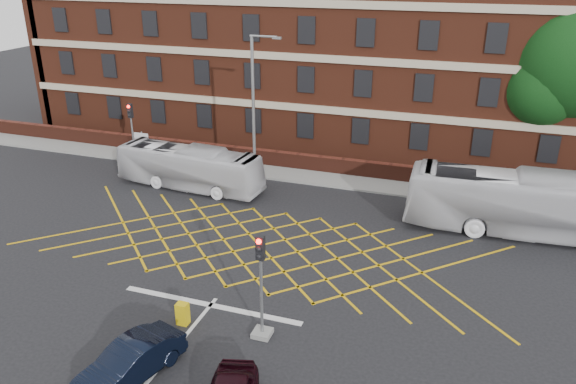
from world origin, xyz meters
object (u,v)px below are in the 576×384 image
(bus_right, at_px, (524,204))
(car_navy, at_px, (130,362))
(utility_cabinet, at_px, (183,314))
(bus_left, at_px, (189,168))
(traffic_light_far, at_px, (133,140))
(direction_signs, at_px, (142,143))
(traffic_light_near, at_px, (261,296))
(deciduous_tree, at_px, (570,69))
(street_lamp, at_px, (255,140))

(bus_right, relative_size, car_navy, 2.94)
(bus_right, distance_m, utility_cabinet, 18.10)
(bus_left, xyz_separation_m, traffic_light_far, (-5.63, 2.54, 0.44))
(bus_left, bearing_deg, direction_signs, 64.85)
(utility_cabinet, bearing_deg, traffic_light_near, 5.59)
(bus_left, xyz_separation_m, deciduous_tree, (21.50, 10.09, 5.55))
(street_lamp, relative_size, direction_signs, 4.25)
(traffic_light_near, distance_m, direction_signs, 21.55)
(traffic_light_far, xyz_separation_m, street_lamp, (9.68, -1.59, 1.48))
(bus_right, distance_m, street_lamp, 15.31)
(bus_left, relative_size, traffic_light_far, 2.22)
(car_navy, distance_m, deciduous_tree, 30.81)
(deciduous_tree, distance_m, street_lamp, 20.03)
(car_navy, bearing_deg, bus_left, 128.41)
(bus_right, bearing_deg, direction_signs, 80.62)
(bus_right, height_order, traffic_light_far, traffic_light_far)
(car_navy, bearing_deg, direction_signs, 138.29)
(bus_left, relative_size, car_navy, 2.35)
(traffic_light_far, bearing_deg, deciduous_tree, 15.56)
(bus_right, xyz_separation_m, deciduous_tree, (2.24, 10.02, 5.22))
(deciduous_tree, height_order, traffic_light_near, deciduous_tree)
(traffic_light_far, relative_size, utility_cabinet, 4.63)
(street_lamp, bearing_deg, utility_cabinet, -79.95)
(deciduous_tree, bearing_deg, utility_cabinet, -123.42)
(bus_right, xyz_separation_m, street_lamp, (-15.20, 0.87, 1.59))
(car_navy, height_order, traffic_light_far, traffic_light_far)
(bus_left, distance_m, car_navy, 17.19)
(bus_right, bearing_deg, car_navy, 138.71)
(bus_right, bearing_deg, deciduous_tree, -15.01)
(street_lamp, distance_m, utility_cabinet, 14.12)
(traffic_light_near, bearing_deg, bus_right, 52.44)
(traffic_light_far, xyz_separation_m, utility_cabinet, (12.10, -15.23, -1.30))
(traffic_light_far, bearing_deg, utility_cabinet, -51.53)
(street_lamp, bearing_deg, traffic_light_far, 170.65)
(bus_right, relative_size, deciduous_tree, 1.08)
(car_navy, bearing_deg, street_lamp, 114.47)
(car_navy, height_order, deciduous_tree, deciduous_tree)
(utility_cabinet, bearing_deg, bus_left, 117.00)
(street_lamp, relative_size, utility_cabinet, 10.11)
(bus_right, distance_m, direction_signs, 24.77)
(deciduous_tree, relative_size, street_lamp, 1.18)
(street_lamp, bearing_deg, car_navy, -82.42)
(deciduous_tree, bearing_deg, traffic_light_far, -164.44)
(direction_signs, bearing_deg, bus_right, -6.98)
(car_navy, relative_size, utility_cabinet, 4.37)
(bus_right, height_order, traffic_light_near, traffic_light_near)
(traffic_light_near, distance_m, utility_cabinet, 3.49)
(bus_left, height_order, utility_cabinet, bus_left)
(utility_cabinet, bearing_deg, deciduous_tree, 56.58)
(car_navy, distance_m, utility_cabinet, 3.31)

